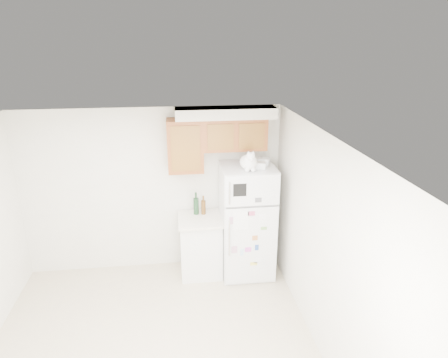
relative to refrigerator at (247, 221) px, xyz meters
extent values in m
cube|color=tan|center=(-1.37, -1.61, -0.86)|extent=(3.80, 4.00, 0.01)
cube|color=silver|center=(-1.37, 0.39, 0.40)|extent=(3.80, 0.04, 2.50)
cube|color=silver|center=(0.53, -1.61, 0.40)|extent=(0.04, 4.00, 2.50)
cube|color=white|center=(-1.37, -1.61, 1.65)|extent=(3.80, 4.00, 0.04)
cube|color=brown|center=(-0.17, 0.22, 1.27)|extent=(0.90, 0.33, 0.45)
cube|color=brown|center=(-0.87, 0.22, 1.12)|extent=(0.50, 0.33, 0.75)
cube|color=silver|center=(-0.29, 0.23, 1.57)|extent=(1.40, 0.37, 0.15)
cube|color=silver|center=(0.00, 0.01, 0.00)|extent=(0.76, 0.72, 1.70)
cube|color=silver|center=(0.00, -0.36, 0.62)|extent=(0.74, 0.03, 0.44)
cube|color=silver|center=(0.00, -0.36, -0.22)|extent=(0.74, 0.03, 1.19)
cube|color=#59595B|center=(0.00, -0.36, 0.40)|extent=(0.74, 0.03, 0.02)
cylinder|color=silver|center=(-0.32, -0.39, 0.62)|extent=(0.02, 0.02, 0.32)
cylinder|color=silver|center=(-0.32, -0.39, -0.05)|extent=(0.02, 0.02, 0.55)
cube|color=black|center=(-0.18, -0.38, 0.65)|extent=(0.18, 0.00, 0.18)
cube|color=white|center=(-0.16, -0.38, 0.20)|extent=(0.22, 0.00, 0.28)
cube|color=#B581A0|center=(-0.29, -0.38, 0.21)|extent=(0.05, 0.00, 0.11)
cube|color=#E5D651|center=(0.04, -0.38, -0.49)|extent=(0.10, 0.00, 0.05)
cube|color=#D153BD|center=(-0.05, -0.38, -0.26)|extent=(0.09, 0.00, 0.07)
cube|color=white|center=(0.10, -0.38, -0.43)|extent=(0.10, 0.00, 0.10)
cube|color=#26499B|center=(0.07, -0.38, -0.23)|extent=(0.05, 0.00, 0.09)
cube|color=#4D4D52|center=(0.08, -0.38, 0.49)|extent=(0.09, 0.00, 0.07)
cube|color=#BC723A|center=(0.04, -0.38, -0.08)|extent=(0.08, 0.00, 0.07)
cube|color=white|center=(0.14, -0.38, 0.24)|extent=(0.10, 0.00, 0.07)
cube|color=#A7CAEC|center=(-0.14, -0.38, -0.30)|extent=(0.05, 0.00, 0.10)
cube|color=#BA85A1|center=(-0.25, -0.38, -0.24)|extent=(0.08, 0.00, 0.11)
cube|color=#6A984C|center=(0.17, -0.38, 0.06)|extent=(0.09, 0.00, 0.05)
cube|color=#C44E74|center=(-0.01, -0.38, 0.30)|extent=(0.10, 0.00, 0.06)
cube|color=white|center=(-0.69, 0.07, -0.41)|extent=(0.60, 0.60, 0.88)
cube|color=white|center=(-0.69, 0.05, 0.05)|extent=(0.64, 0.64, 0.04)
ellipsoid|color=white|center=(-0.02, -0.11, 0.95)|extent=(0.24, 0.32, 0.20)
ellipsoid|color=white|center=(-0.02, -0.20, 0.99)|extent=(0.18, 0.14, 0.19)
sphere|color=white|center=(-0.02, -0.25, 1.07)|extent=(0.12, 0.12, 0.12)
cone|color=white|center=(-0.05, -0.25, 1.13)|extent=(0.04, 0.04, 0.05)
cone|color=white|center=(0.01, -0.25, 1.13)|extent=(0.04, 0.04, 0.05)
cone|color=#D88C8C|center=(-0.05, -0.26, 1.12)|extent=(0.02, 0.02, 0.03)
cone|color=#D88C8C|center=(0.01, -0.26, 1.12)|extent=(0.02, 0.02, 0.03)
sphere|color=white|center=(-0.02, -0.30, 1.05)|extent=(0.05, 0.05, 0.05)
sphere|color=white|center=(-0.06, -0.24, 0.88)|extent=(0.06, 0.06, 0.06)
sphere|color=white|center=(0.02, -0.24, 0.88)|extent=(0.06, 0.06, 0.06)
cylinder|color=white|center=(0.08, 0.00, 0.88)|extent=(0.15, 0.21, 0.07)
cube|color=white|center=(0.22, 0.05, 0.90)|extent=(0.22, 0.19, 0.10)
cube|color=white|center=(0.14, -0.11, 0.89)|extent=(0.17, 0.14, 0.09)
camera|label=1|loc=(-1.03, -5.24, 2.58)|focal=32.00mm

